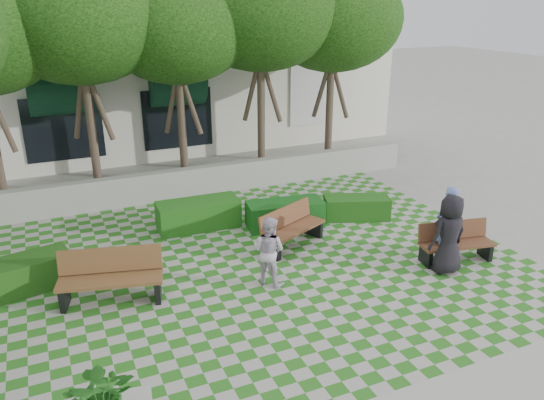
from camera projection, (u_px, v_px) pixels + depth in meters
name	position (u px, v px, depth m)	size (l,w,h in m)	color
ground	(279.00, 287.00, 11.45)	(90.00, 90.00, 0.00)	gray
lawn	(261.00, 266.00, 12.30)	(12.00, 12.00, 0.00)	#2B721E
retaining_wall	(197.00, 181.00, 16.57)	(15.00, 0.36, 0.90)	#9E9B93
bench_east	(455.00, 243.00, 12.46)	(1.83, 0.91, 0.92)	#57321E
bench_mid	(291.00, 228.00, 13.17)	(1.97, 1.36, 0.99)	brown
bench_west	(111.00, 278.00, 10.75)	(2.17, 1.17, 1.09)	brown
hedge_east	(357.00, 208.00, 14.87)	(1.80, 0.72, 0.63)	#1A4B14
hedge_midright	(285.00, 214.00, 14.31)	(2.05, 0.82, 0.72)	#134716
hedge_midleft	(198.00, 214.00, 14.25)	(2.18, 0.87, 0.76)	#1B5316
hedge_west	(20.00, 276.00, 11.16)	(2.05, 0.82, 0.72)	#1A4612
person_blue	(447.00, 224.00, 12.26)	(0.68, 0.44, 1.85)	#6A7EC1
person_dark	(449.00, 234.00, 11.75)	(0.90, 0.59, 1.85)	black
person_white	(269.00, 250.00, 11.34)	(0.75, 0.59, 1.55)	silver
tree_row	(122.00, 24.00, 13.96)	(17.70, 13.40, 7.41)	#47382B
building	(163.00, 79.00, 22.90)	(18.00, 8.92, 5.15)	silver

